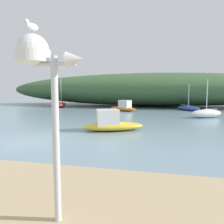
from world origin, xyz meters
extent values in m
plane|color=#7A99A8|center=(0.00, 0.00, 0.00)|extent=(120.00, 120.00, 0.00)
ellipsoid|color=#3D6038|center=(4.56, 27.17, 2.77)|extent=(51.30, 14.87, 5.54)
cylinder|color=silver|center=(4.30, -6.15, 1.67)|extent=(0.12, 0.12, 2.94)
cylinder|color=silver|center=(4.30, -6.15, 3.00)|extent=(0.78, 0.07, 0.07)
cylinder|color=white|center=(3.91, -6.15, 3.14)|extent=(0.59, 0.59, 0.21)
sphere|color=white|center=(3.91, -6.15, 3.25)|extent=(0.54, 0.54, 0.54)
cone|color=silver|center=(4.69, -6.15, 3.06)|extent=(0.31, 0.26, 0.26)
cylinder|color=orange|center=(3.93, -6.16, 3.54)|extent=(0.01, 0.01, 0.05)
cylinder|color=orange|center=(3.89, -6.14, 3.54)|extent=(0.01, 0.01, 0.05)
ellipsoid|color=white|center=(3.91, -6.15, 3.63)|extent=(0.20, 0.25, 0.13)
ellipsoid|color=#9EA0A8|center=(3.91, -6.15, 3.65)|extent=(0.18, 0.23, 0.04)
sphere|color=white|center=(3.86, -6.23, 3.69)|extent=(0.09, 0.09, 0.09)
cone|color=gold|center=(3.83, -6.29, 3.69)|extent=(0.05, 0.06, 0.02)
ellipsoid|color=#B72D28|center=(-8.70, 20.57, 0.39)|extent=(2.31, 3.83, 0.77)
cylinder|color=silver|center=(-8.70, 20.57, 2.44)|extent=(0.08, 0.08, 3.80)
cylinder|color=silver|center=(-8.86, 21.09, 0.79)|extent=(0.53, 1.57, 0.06)
ellipsoid|color=gold|center=(3.26, 3.54, 0.27)|extent=(4.16, 2.83, 0.55)
cube|color=silver|center=(2.90, 3.38, 0.86)|extent=(1.70, 1.59, 1.01)
ellipsoid|color=#2D4C9E|center=(9.90, 19.14, 0.31)|extent=(3.21, 3.62, 0.61)
cylinder|color=silver|center=(9.90, 19.14, 1.92)|extent=(0.08, 0.08, 2.98)
cylinder|color=silver|center=(9.57, 19.57, 0.68)|extent=(1.03, 1.31, 0.06)
ellipsoid|color=white|center=(10.53, 11.75, 0.39)|extent=(3.46, 2.57, 0.79)
cylinder|color=silver|center=(10.53, 11.75, 2.09)|extent=(0.08, 0.08, 3.08)
cylinder|color=silver|center=(10.97, 11.99, 0.80)|extent=(1.35, 0.78, 0.06)
ellipsoid|color=orange|center=(1.61, 16.67, 0.28)|extent=(4.11, 3.09, 0.57)
cube|color=silver|center=(1.96, 16.48, 0.87)|extent=(1.72, 1.58, 1.01)
camera|label=1|loc=(6.03, -9.44, 2.55)|focal=33.52mm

